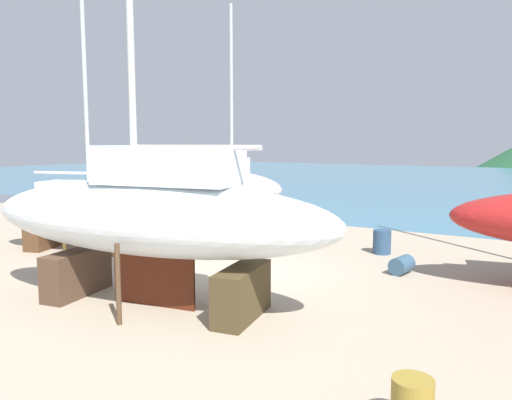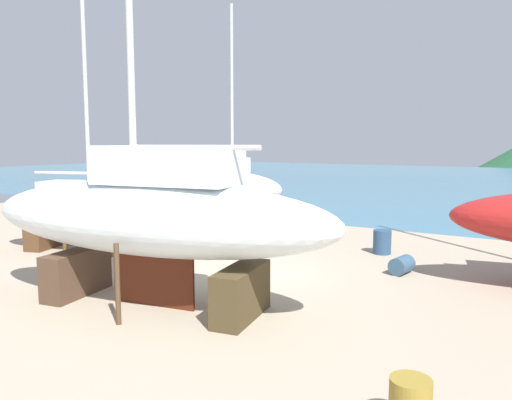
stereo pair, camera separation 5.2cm
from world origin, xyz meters
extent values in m
plane|color=tan|center=(0.00, -2.23, 0.00)|extent=(48.77, 48.77, 0.00)
cube|color=teal|center=(0.00, 44.30, 0.00)|extent=(147.93, 68.69, 0.01)
cube|color=#4D3627|center=(-2.79, -4.41, 0.61)|extent=(1.03, 2.14, 1.22)
cube|color=#443720|center=(2.02, -3.59, 0.61)|extent=(1.03, 2.14, 1.22)
cylinder|color=#4F3825|center=(-0.15, -5.39, 0.94)|extent=(0.12, 0.12, 1.88)
cylinder|color=brown|center=(-0.62, -2.61, 0.94)|extent=(0.12, 0.12, 1.88)
ellipsoid|color=white|center=(-0.38, -4.00, 2.26)|extent=(10.05, 4.15, 1.89)
cube|color=#4D1E0F|center=(-0.38, -4.00, 0.65)|extent=(2.32, 0.47, 1.32)
cube|color=white|center=(0.10, -3.92, 3.58)|extent=(3.72, 2.10, 0.94)
cylinder|color=silver|center=(0.82, -3.80, 4.01)|extent=(3.39, 0.69, 0.12)
cube|color=brown|center=(-5.69, 0.01, 0.45)|extent=(1.24, 1.93, 0.91)
cube|color=#523620|center=(-8.86, -1.06, 0.45)|extent=(1.24, 1.93, 0.91)
cylinder|color=brown|center=(-7.67, 0.65, 0.66)|extent=(0.12, 0.12, 1.32)
cylinder|color=#533D19|center=(-6.88, -1.70, 0.66)|extent=(0.12, 0.12, 1.32)
ellipsoid|color=silver|center=(-7.27, -0.52, 1.55)|extent=(7.06, 4.26, 1.17)
cube|color=#4D1F1A|center=(-7.27, -0.52, 0.56)|extent=(1.55, 0.59, 0.82)
cube|color=white|center=(-7.59, -0.63, 2.37)|extent=(2.71, 2.04, 0.58)
cylinder|color=silver|center=(-6.96, -0.42, 6.56)|extent=(0.15, 0.15, 8.97)
cylinder|color=silver|center=(-8.07, -0.79, 2.98)|extent=(2.25, 0.85, 0.11)
cube|color=brown|center=(-3.91, 6.45, 0.60)|extent=(1.15, 1.94, 1.20)
cube|color=brown|center=(-7.37, 7.39, 0.60)|extent=(1.15, 1.94, 1.20)
cylinder|color=brown|center=(-5.31, 8.13, 0.86)|extent=(0.12, 0.12, 1.72)
cylinder|color=#523926|center=(-5.97, 5.71, 0.86)|extent=(0.12, 0.12, 1.72)
ellipsoid|color=white|center=(-5.64, 6.92, 2.01)|extent=(7.51, 4.07, 1.47)
cube|color=#4C1012|center=(-5.64, 6.92, 0.76)|extent=(1.68, 0.53, 1.03)
cube|color=white|center=(-5.99, 7.01, 3.04)|extent=(2.85, 1.99, 0.74)
cylinder|color=#B5C0C2|center=(-5.30, 6.83, 6.65)|extent=(0.16, 0.16, 7.95)
cylinder|color=#B9C4BE|center=(-6.51, 7.16, 3.58)|extent=(2.45, 0.76, 0.11)
cylinder|color=navy|center=(2.82, 4.81, 0.45)|extent=(0.78, 0.78, 0.89)
cylinder|color=brown|center=(-9.90, 3.55, 0.39)|extent=(0.60, 0.60, 0.78)
cylinder|color=#33536D|center=(4.20, 2.34, 0.28)|extent=(0.70, 0.90, 0.56)
camera|label=1|loc=(8.07, -12.94, 4.11)|focal=34.24mm
camera|label=2|loc=(8.11, -12.91, 4.11)|focal=34.24mm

